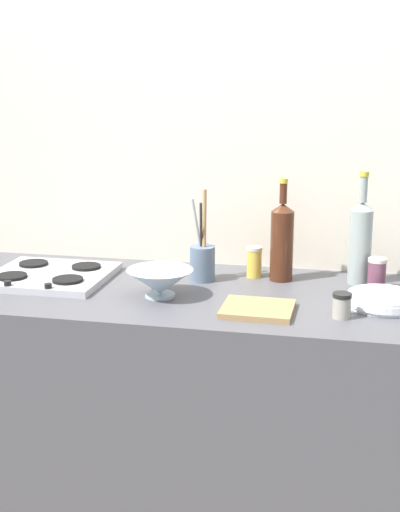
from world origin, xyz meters
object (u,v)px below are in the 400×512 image
object	(u,v)px
condiment_jar_spare	(254,262)
mixing_bowl	(160,282)
plate_stack	(383,300)
wine_bottle_leftmost	(282,240)
cutting_board	(258,309)
condiment_jar_rear	(377,274)
wine_bottle_mid_left	(360,241)
stovetop_hob	(50,275)
condiment_jar_front	(342,305)
utensil_crock	(202,260)

from	to	relation	value
condiment_jar_spare	mixing_bowl	bearing A→B (deg)	-132.53
plate_stack	mixing_bowl	size ratio (longest dim) A/B	1.05
wine_bottle_leftmost	mixing_bowl	world-z (taller)	wine_bottle_leftmost
wine_bottle_leftmost	cutting_board	world-z (taller)	wine_bottle_leftmost
plate_stack	mixing_bowl	xyz separation A→B (m)	(-0.70, -0.04, 0.03)
condiment_jar_spare	cutting_board	xyz separation A→B (m)	(0.06, -0.37, -0.05)
plate_stack	condiment_jar_rear	size ratio (longest dim) A/B	2.11
plate_stack	condiment_jar_rear	bearing A→B (deg)	94.83
wine_bottle_mid_left	cutting_board	size ratio (longest dim) A/B	1.81
plate_stack	condiment_jar_spare	distance (m)	0.50
stovetop_hob	condiment_jar_rear	xyz separation A→B (m)	(1.11, 0.12, 0.04)
stovetop_hob	wine_bottle_leftmost	size ratio (longest dim) A/B	1.14
condiment_jar_front	cutting_board	world-z (taller)	condiment_jar_front
stovetop_hob	plate_stack	distance (m)	1.12
stovetop_hob	wine_bottle_mid_left	distance (m)	1.07
utensil_crock	condiment_jar_front	size ratio (longest dim) A/B	4.15
plate_stack	cutting_board	distance (m)	0.39
mixing_bowl	stovetop_hob	bearing A→B (deg)	165.59
stovetop_hob	condiment_jar_spare	xyz separation A→B (m)	(0.69, 0.18, 0.04)
utensil_crock	condiment_jar_rear	xyz separation A→B (m)	(0.59, 0.02, -0.02)
wine_bottle_leftmost	utensil_crock	xyz separation A→B (m)	(-0.27, -0.06, -0.07)
condiment_jar_rear	condiment_jar_spare	bearing A→B (deg)	171.47
wine_bottle_mid_left	utensil_crock	xyz separation A→B (m)	(-0.53, -0.08, -0.08)
wine_bottle_mid_left	cutting_board	bearing A→B (deg)	-128.51
utensil_crock	cutting_board	bearing A→B (deg)	-51.89
condiment_jar_rear	cutting_board	xyz separation A→B (m)	(-0.35, -0.31, -0.04)
stovetop_hob	condiment_jar_rear	size ratio (longest dim) A/B	3.81
utensil_crock	cutting_board	distance (m)	0.38
mixing_bowl	cutting_board	distance (m)	0.34
stovetop_hob	utensil_crock	distance (m)	0.53
plate_stack	wine_bottle_mid_left	bearing A→B (deg)	106.47
wine_bottle_mid_left	condiment_jar_rear	xyz separation A→B (m)	(0.06, -0.06, -0.09)
plate_stack	condiment_jar_spare	world-z (taller)	condiment_jar_spare
wine_bottle_leftmost	wine_bottle_mid_left	xyz separation A→B (m)	(0.26, 0.02, 0.01)
wine_bottle_mid_left	utensil_crock	world-z (taller)	wine_bottle_mid_left
plate_stack	cutting_board	world-z (taller)	plate_stack
stovetop_hob	condiment_jar_spare	distance (m)	0.71
wine_bottle_leftmost	condiment_jar_rear	xyz separation A→B (m)	(0.32, -0.04, -0.09)
utensil_crock	condiment_jar_spare	size ratio (longest dim) A/B	2.90
utensil_crock	condiment_jar_spare	world-z (taller)	utensil_crock
condiment_jar_front	condiment_jar_spare	size ratio (longest dim) A/B	0.70
stovetop_hob	utensil_crock	size ratio (longest dim) A/B	1.28
stovetop_hob	condiment_jar_rear	world-z (taller)	condiment_jar_rear
condiment_jar_rear	plate_stack	bearing A→B (deg)	-85.17
condiment_jar_front	wine_bottle_leftmost	bearing A→B (deg)	120.57
wine_bottle_mid_left	cutting_board	world-z (taller)	wine_bottle_mid_left
wine_bottle_leftmost	mixing_bowl	size ratio (longest dim) A/B	1.66
plate_stack	wine_bottle_mid_left	size ratio (longest dim) A/B	0.58
wine_bottle_mid_left	condiment_jar_front	bearing A→B (deg)	-97.72
stovetop_hob	mixing_bowl	bearing A→B (deg)	-14.41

